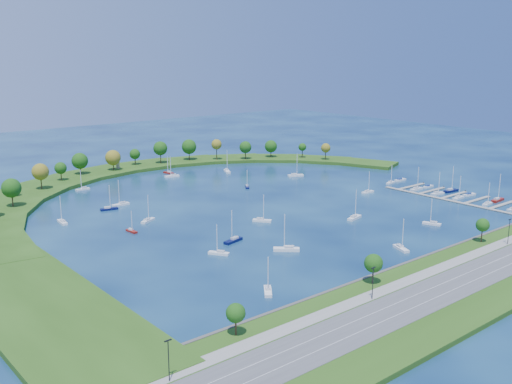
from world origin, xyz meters
TOP-DOWN VIEW (x-y plane):
  - ground at (0.00, 0.00)m, footprint 700.00×700.00m
  - south_shoreline at (0.03, -122.88)m, footprint 420.00×43.10m
  - breakwater at (-46.33, 48.72)m, footprint 286.74×247.64m
  - breakwater_trees at (-16.85, 90.34)m, footprint 236.50×95.53m
  - harbor_tower at (-14.96, 116.36)m, footprint 2.60×2.60m
  - dock_system at (85.30, -61.00)m, footprint 24.28×82.00m
  - moored_boat_0 at (-53.76, 81.31)m, footprint 7.69×2.41m
  - moored_boat_1 at (1.67, 79.49)m, footprint 9.08×4.26m
  - moored_boat_2 at (-45.57, -41.76)m, footprint 9.36×4.55m
  - moored_boat_3 at (16.23, -50.59)m, footprint 9.57×4.76m
  - moored_boat_4 at (-87.27, 26.69)m, footprint 3.08×8.46m
  - moored_boat_5 at (-57.23, 4.93)m, footprint 8.27×5.79m
  - moored_boat_6 at (-36.59, -63.11)m, footprint 9.15×8.62m
  - moored_boat_7 at (35.17, -78.17)m, footprint 4.69×8.07m
  - moored_boat_8 at (-18.42, -27.22)m, footprint 6.98×7.98m
  - moored_boat_9 at (59.91, 33.82)m, footprint 9.65×6.20m
  - moored_boat_10 at (59.93, -21.86)m, footprint 7.85×2.34m
  - moored_boat_11 at (-61.53, 34.17)m, footprint 8.56×4.01m
  - moored_boat_12 at (-68.04, -88.58)m, footprint 6.88×7.85m
  - moored_boat_13 at (-53.23, 38.14)m, footprint 8.87×3.05m
  - moored_boat_14 at (36.04, 70.61)m, footprint 6.54×9.75m
  - moored_boat_15 at (18.58, 29.01)m, footprint 5.57×6.78m
  - moored_boat_16 at (5.66, 89.94)m, footprint 3.66×7.68m
  - moored_boat_17 at (-70.18, -4.26)m, footprint 2.30×6.50m
  - moored_boat_18 at (-2.38, -89.92)m, footprint 5.44×8.69m
  - moored_boat_19 at (-58.70, -50.10)m, footprint 6.24×7.70m
  - docked_boat_2 at (85.53, -75.58)m, footprint 7.81×3.01m
  - docked_boat_3 at (95.99, -75.16)m, footprint 9.64×3.22m
  - docked_boat_4 at (85.52, -59.76)m, footprint 8.21×2.67m
  - docked_boat_5 at (95.98, -59.59)m, footprint 8.25×3.18m
  - docked_boat_6 at (85.52, -47.47)m, footprint 8.36×3.34m
  - docked_boat_7 at (96.00, -48.71)m, footprint 9.69×3.68m
  - docked_boat_8 at (85.51, -34.43)m, footprint 8.68×2.46m
  - docked_boat_9 at (95.99, -34.62)m, footprint 7.59×2.30m
  - docked_boat_10 at (87.94, -15.14)m, footprint 7.40×3.16m
  - docked_boat_11 at (97.88, -14.33)m, footprint 8.48×2.61m

SIDE VIEW (x-z plane):
  - ground at x=0.00m, z-range 0.00..0.00m
  - dock_system at x=85.30m, z-range -0.45..1.15m
  - docked_boat_9 at x=95.99m, z-range -0.20..1.33m
  - docked_boat_5 at x=95.98m, z-range -0.22..1.42m
  - docked_boat_11 at x=97.88m, z-range -0.23..1.49m
  - moored_boat_17 at x=-70.18m, z-range -3.84..5.53m
  - moored_boat_15 at x=18.58m, z-range -4.23..5.95m
  - docked_boat_10 at x=87.94m, z-range -4.40..6.13m
  - moored_boat_16 at x=5.66m, z-range -4.57..6.32m
  - docked_boat_2 at x=85.53m, z-range -4.71..6.47m
  - moored_boat_0 at x=-53.76m, z-range -4.72..6.49m
  - moored_boat_7 at x=35.17m, z-range -4.84..6.62m
  - moored_boat_10 at x=59.93m, z-range -4.84..6.63m
  - moored_boat_19 at x=-58.70m, z-range -4.86..6.65m
  - docked_boat_4 at x=85.52m, z-range -5.05..6.86m
  - docked_boat_6 at x=85.52m, z-range -5.07..6.88m
  - moored_boat_5 at x=-57.23m, z-range -5.08..6.89m
  - moored_boat_12 at x=-68.04m, z-range -5.11..6.93m
  - moored_boat_11 at x=-61.53m, z-range -5.16..6.98m
  - moored_boat_4 at x=-87.27m, z-range -5.18..7.00m
  - moored_boat_8 at x=-18.42m, z-range -5.20..7.03m
  - moored_boat_18 at x=-2.38m, z-range -5.28..7.11m
  - docked_boat_8 at x=85.51m, z-range -5.44..7.30m
  - moored_boat_13 at x=-53.23m, z-range -5.48..7.34m
  - moored_boat_1 at x=1.67m, z-range -5.51..7.37m
  - moored_boat_2 at x=-45.57m, z-range -5.69..7.58m
  - moored_boat_3 at x=16.23m, z-range -5.82..7.73m
  - moored_boat_9 at x=59.91m, z-range -5.94..7.87m
  - docked_boat_7 at x=96.00m, z-range -5.98..7.91m
  - docked_boat_3 at x=95.99m, z-range -6.01..7.95m
  - moored_boat_14 at x=36.04m, z-range -6.04..7.98m
  - moored_boat_6 at x=-36.59m, z-range -6.24..8.21m
  - breakwater at x=-46.33m, z-range -0.01..1.99m
  - south_shoreline at x=0.03m, z-range -4.80..6.80m
  - harbor_tower at x=-14.96m, z-range 2.05..6.01m
  - breakwater_trees at x=-16.85m, z-range 3.33..17.77m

